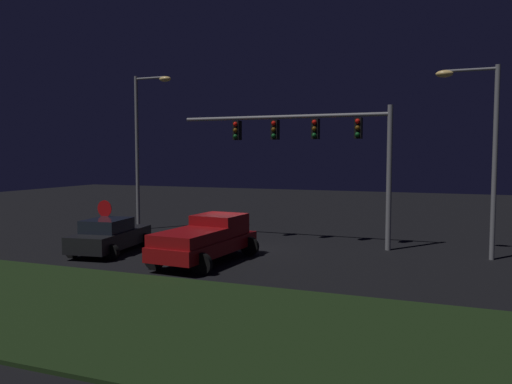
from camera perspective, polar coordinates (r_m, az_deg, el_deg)
The scene contains 8 objects.
ground_plane at distance 22.87m, azimuth -2.98°, elevation -6.64°, with size 80.00×80.00×0.00m, color black.
grass_median at distance 15.19m, azimuth -17.91°, elevation -12.22°, with size 26.01×7.44×0.10m, color black.
pickup_truck at distance 20.61m, azimuth -5.49°, elevation -5.02°, with size 3.13×5.53×1.80m.
car_sedan at distance 23.32m, azimuth -16.08°, elevation -4.74°, with size 2.85×4.60×1.51m.
traffic_signal_gantry at distance 24.08m, azimuth 6.74°, elevation 5.91°, with size 10.32×0.56×6.50m.
street_lamp_left at distance 29.67m, azimuth -12.50°, elevation 6.25°, with size 2.36×0.44×8.72m.
street_lamp_right at distance 22.73m, azimuth 24.01°, elevation 5.55°, with size 2.45×0.44×7.88m.
stop_sign at distance 24.16m, azimuth -16.57°, elevation -2.47°, with size 0.76×0.08×2.23m.
Camera 1 is at (9.33, -20.43, 4.28)m, focal length 35.72 mm.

